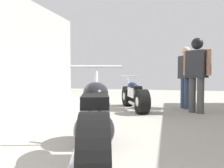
% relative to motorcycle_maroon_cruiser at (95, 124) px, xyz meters
% --- Properties ---
extents(ground_plane, '(18.67, 18.67, 0.00)m').
position_rel_motorcycle_maroon_cruiser_xyz_m(ground_plane, '(0.15, 1.66, -0.44)').
color(ground_plane, '#A8A399').
extents(motorcycle_maroon_cruiser, '(0.95, 2.19, 1.04)m').
position_rel_motorcycle_maroon_cruiser_xyz_m(motorcycle_maroon_cruiser, '(0.00, 0.00, 0.00)').
color(motorcycle_maroon_cruiser, black).
rests_on(motorcycle_maroon_cruiser, ground_plane).
extents(motorcycle_black_naked, '(0.98, 1.80, 0.87)m').
position_rel_motorcycle_maroon_cruiser_xyz_m(motorcycle_black_naked, '(-0.13, 3.71, -0.09)').
color(motorcycle_black_naked, black).
rests_on(motorcycle_black_naked, ground_plane).
extents(mechanic_in_blue, '(0.39, 0.65, 1.65)m').
position_rel_motorcycle_maroon_cruiser_xyz_m(mechanic_in_blue, '(1.15, 4.22, 0.49)').
color(mechanic_in_blue, '#384766').
rests_on(mechanic_in_blue, ground_plane).
extents(mechanic_with_helmet, '(0.63, 0.50, 1.77)m').
position_rel_motorcycle_maroon_cruiser_xyz_m(mechanic_with_helmet, '(1.36, 3.58, 0.62)').
color(mechanic_with_helmet, '#4C4C4C').
rests_on(mechanic_with_helmet, ground_plane).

